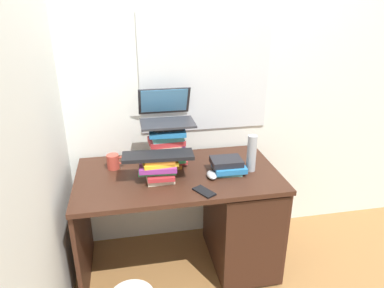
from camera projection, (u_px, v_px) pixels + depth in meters
ground_plane at (179, 263)px, 2.49m from camera, size 6.00×6.00×0.00m
wall_back at (168, 70)px, 2.35m from camera, size 6.00×0.06×2.60m
wall_left at (41, 88)px, 1.86m from camera, size 0.05×6.00×2.60m
desk at (225, 214)px, 2.37m from camera, size 1.27×0.70×0.72m
book_stack_tall at (168, 145)px, 2.28m from camera, size 0.25×0.20×0.28m
book_stack_keyboard_riser at (159, 169)px, 2.10m from camera, size 0.24×0.18×0.15m
book_stack_side at (228, 165)px, 2.21m from camera, size 0.21×0.18×0.09m
laptop at (166, 114)px, 2.26m from camera, size 0.34×0.32×0.21m
keyboard at (158, 156)px, 2.07m from camera, size 0.43×0.16×0.02m
computer_mouse at (212, 175)px, 2.15m from camera, size 0.06×0.10×0.04m
mug at (113, 162)px, 2.26m from camera, size 0.12×0.08×0.09m
water_bottle at (252, 153)px, 2.20m from camera, size 0.06×0.06×0.24m
cell_phone at (204, 192)px, 1.99m from camera, size 0.12×0.15×0.01m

